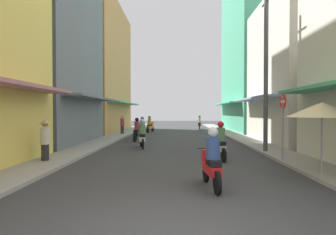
% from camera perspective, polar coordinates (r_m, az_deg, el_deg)
% --- Properties ---
extents(ground_plane, '(84.59, 84.59, 0.00)m').
position_cam_1_polar(ground_plane, '(19.57, 1.69, -4.60)').
color(ground_plane, '#38383A').
extents(sidewalk_left, '(1.58, 46.45, 0.12)m').
position_cam_1_polar(sidewalk_left, '(20.13, -11.94, -4.29)').
color(sidewalk_left, '#9E9991').
rests_on(sidewalk_left, ground).
extents(sidewalk_right, '(1.58, 46.45, 0.12)m').
position_cam_1_polar(sidewalk_right, '(20.12, 15.32, -4.31)').
color(sidewalk_right, '#9E9991').
rests_on(sidewalk_right, ground).
extents(building_left_far, '(7.05, 12.37, 12.42)m').
position_cam_1_polar(building_left_far, '(29.34, -15.39, 9.43)').
color(building_left_far, '#D88C4C').
rests_on(building_left_far, ground).
extents(building_right_mid, '(7.05, 8.26, 9.11)m').
position_cam_1_polar(building_right_mid, '(20.20, 26.90, 8.41)').
color(building_right_mid, silver).
rests_on(building_right_mid, ground).
extents(building_right_far, '(7.05, 11.62, 15.54)m').
position_cam_1_polar(building_right_far, '(30.83, 18.11, 11.94)').
color(building_right_far, '#4CB28C').
rests_on(building_right_far, ground).
extents(motorbike_maroon, '(0.55, 1.81, 1.58)m').
position_cam_1_polar(motorbike_maroon, '(31.79, 6.36, -1.12)').
color(motorbike_maroon, black).
rests_on(motorbike_maroon, ground).
extents(motorbike_red, '(0.55, 1.81, 1.58)m').
position_cam_1_polar(motorbike_red, '(7.40, 8.73, -8.61)').
color(motorbike_red, black).
rests_on(motorbike_red, ground).
extents(motorbike_white, '(0.62, 1.79, 1.58)m').
position_cam_1_polar(motorbike_white, '(15.34, -5.30, -3.54)').
color(motorbike_white, black).
rests_on(motorbike_white, ground).
extents(motorbike_black, '(0.60, 1.79, 1.58)m').
position_cam_1_polar(motorbike_black, '(18.91, -6.12, -2.66)').
color(motorbike_black, black).
rests_on(motorbike_black, ground).
extents(motorbike_silver, '(0.55, 1.81, 1.58)m').
position_cam_1_polar(motorbike_silver, '(11.75, 10.35, -4.99)').
color(motorbike_silver, black).
rests_on(motorbike_silver, ground).
extents(motorbike_orange, '(0.70, 1.76, 1.58)m').
position_cam_1_polar(motorbike_orange, '(26.85, -3.63, -1.53)').
color(motorbike_orange, black).
rests_on(motorbike_orange, ground).
extents(motorbike_green, '(0.68, 1.77, 1.58)m').
position_cam_1_polar(motorbike_green, '(21.94, -5.14, -2.13)').
color(motorbike_green, black).
rests_on(motorbike_green, ground).
extents(pedestrian_crossing, '(0.44, 0.44, 1.67)m').
position_cam_1_polar(pedestrian_crossing, '(11.65, -23.56, -3.94)').
color(pedestrian_crossing, '#262628').
rests_on(pedestrian_crossing, ground).
extents(pedestrian_midway, '(0.34, 0.34, 1.66)m').
position_cam_1_polar(pedestrian_midway, '(24.08, -9.21, -1.55)').
color(pedestrian_midway, '#262628').
rests_on(pedestrian_midway, ground).
extents(vendor_umbrella, '(2.01, 2.01, 2.25)m').
position_cam_1_polar(vendor_umbrella, '(9.58, 28.64, 1.39)').
color(vendor_umbrella, '#99999E').
rests_on(vendor_umbrella, ground).
extents(utility_pole, '(0.20, 1.20, 7.68)m').
position_cam_1_polar(utility_pole, '(14.12, 19.16, 9.06)').
color(utility_pole, '#4C4C4F').
rests_on(utility_pole, ground).
extents(street_sign_no_entry, '(0.07, 0.60, 2.65)m').
position_cam_1_polar(street_sign_no_entry, '(11.67, 22.16, -0.11)').
color(street_sign_no_entry, gray).
rests_on(street_sign_no_entry, ground).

